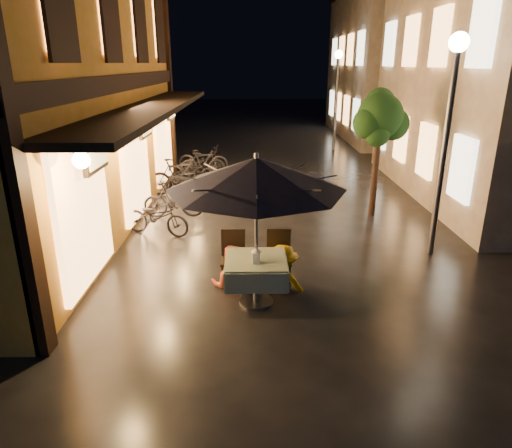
{
  "coord_description": "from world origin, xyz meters",
  "views": [
    {
      "loc": [
        -0.65,
        -6.65,
        3.7
      ],
      "look_at": [
        -0.61,
        0.56,
        1.15
      ],
      "focal_mm": 32.0,
      "sensor_mm": 36.0,
      "label": 1
    }
  ],
  "objects_px": {
    "table_lantern": "(256,254)",
    "person_yellow": "(283,247)",
    "cafe_table": "(256,270)",
    "bicycle_0": "(157,217)",
    "person_orange": "(231,247)",
    "streetlamp_near": "(450,108)",
    "patio_umbrella": "(256,174)"
  },
  "relations": [
    {
      "from": "cafe_table",
      "to": "person_yellow",
      "type": "height_order",
      "value": "person_yellow"
    },
    {
      "from": "streetlamp_near",
      "to": "patio_umbrella",
      "type": "distance_m",
      "value": 4.22
    },
    {
      "from": "table_lantern",
      "to": "person_orange",
      "type": "bearing_deg",
      "value": 121.16
    },
    {
      "from": "table_lantern",
      "to": "person_yellow",
      "type": "height_order",
      "value": "person_yellow"
    },
    {
      "from": "streetlamp_near",
      "to": "patio_umbrella",
      "type": "height_order",
      "value": "streetlamp_near"
    },
    {
      "from": "person_yellow",
      "to": "streetlamp_near",
      "type": "bearing_deg",
      "value": -138.2
    },
    {
      "from": "person_yellow",
      "to": "bicycle_0",
      "type": "xyz_separation_m",
      "value": [
        -2.69,
        2.61,
        -0.34
      ]
    },
    {
      "from": "person_yellow",
      "to": "bicycle_0",
      "type": "relative_size",
      "value": 0.96
    },
    {
      "from": "person_yellow",
      "to": "person_orange",
      "type": "bearing_deg",
      "value": 15.22
    },
    {
      "from": "bicycle_0",
      "to": "person_orange",
      "type": "bearing_deg",
      "value": -126.19
    },
    {
      "from": "patio_umbrella",
      "to": "person_orange",
      "type": "bearing_deg",
      "value": 127.26
    },
    {
      "from": "person_yellow",
      "to": "patio_umbrella",
      "type": "bearing_deg",
      "value": 66.49
    },
    {
      "from": "streetlamp_near",
      "to": "person_orange",
      "type": "distance_m",
      "value": 4.81
    },
    {
      "from": "table_lantern",
      "to": "person_yellow",
      "type": "bearing_deg",
      "value": 56.59
    },
    {
      "from": "cafe_table",
      "to": "bicycle_0",
      "type": "distance_m",
      "value": 3.87
    },
    {
      "from": "table_lantern",
      "to": "bicycle_0",
      "type": "bearing_deg",
      "value": 124.06
    },
    {
      "from": "person_yellow",
      "to": "bicycle_0",
      "type": "height_order",
      "value": "person_yellow"
    },
    {
      "from": "patio_umbrella",
      "to": "table_lantern",
      "type": "relative_size",
      "value": 10.97
    },
    {
      "from": "streetlamp_near",
      "to": "cafe_table",
      "type": "height_order",
      "value": "streetlamp_near"
    },
    {
      "from": "cafe_table",
      "to": "person_yellow",
      "type": "relative_size",
      "value": 0.65
    },
    {
      "from": "bicycle_0",
      "to": "table_lantern",
      "type": "bearing_deg",
      "value": -126.95
    },
    {
      "from": "patio_umbrella",
      "to": "person_yellow",
      "type": "relative_size",
      "value": 1.81
    },
    {
      "from": "table_lantern",
      "to": "person_orange",
      "type": "distance_m",
      "value": 0.85
    },
    {
      "from": "streetlamp_near",
      "to": "person_yellow",
      "type": "distance_m",
      "value": 4.1
    },
    {
      "from": "person_orange",
      "to": "table_lantern",
      "type": "bearing_deg",
      "value": 127.05
    },
    {
      "from": "streetlamp_near",
      "to": "cafe_table",
      "type": "distance_m",
      "value": 4.76
    },
    {
      "from": "streetlamp_near",
      "to": "person_yellow",
      "type": "height_order",
      "value": "streetlamp_near"
    },
    {
      "from": "table_lantern",
      "to": "bicycle_0",
      "type": "relative_size",
      "value": 0.16
    },
    {
      "from": "streetlamp_near",
      "to": "bicycle_0",
      "type": "height_order",
      "value": "streetlamp_near"
    },
    {
      "from": "cafe_table",
      "to": "patio_umbrella",
      "type": "relative_size",
      "value": 0.36
    },
    {
      "from": "streetlamp_near",
      "to": "table_lantern",
      "type": "xyz_separation_m",
      "value": [
        -3.61,
        -2.19,
        -2.0
      ]
    },
    {
      "from": "cafe_table",
      "to": "bicycle_0",
      "type": "height_order",
      "value": "bicycle_0"
    }
  ]
}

